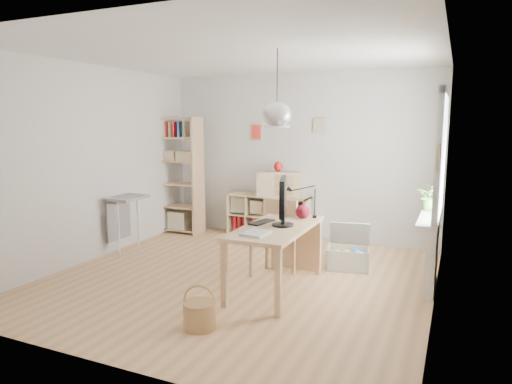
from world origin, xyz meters
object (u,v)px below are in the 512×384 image
at_px(tall_bookshelf, 179,170).
at_px(drawer_chest, 278,184).
at_px(cube_shelf, 268,219).
at_px(storage_chest, 349,254).
at_px(desk, 276,234).
at_px(chair, 275,233).
at_px(monitor, 283,199).

xyz_separation_m(tall_bookshelf, drawer_chest, (1.77, 0.24, -0.17)).
bearing_deg(drawer_chest, cube_shelf, 149.21).
relative_size(storage_chest, drawer_chest, 0.99).
relative_size(desk, cube_shelf, 1.07).
bearing_deg(cube_shelf, storage_chest, -34.08).
distance_m(cube_shelf, chair, 1.92).
height_order(cube_shelf, chair, chair).
height_order(chair, drawer_chest, drawer_chest).
height_order(cube_shelf, drawer_chest, drawer_chest).
xyz_separation_m(desk, drawer_chest, (-0.82, 2.19, 0.26)).
xyz_separation_m(tall_bookshelf, storage_chest, (3.18, -0.81, -0.90)).
distance_m(storage_chest, monitor, 1.50).
distance_m(desk, monitor, 0.41).
xyz_separation_m(cube_shelf, tall_bookshelf, (-1.56, -0.28, 0.79)).
relative_size(desk, chair, 1.59).
bearing_deg(tall_bookshelf, cube_shelf, 10.19).
xyz_separation_m(desk, tall_bookshelf, (-2.59, 1.95, 0.43)).
bearing_deg(chair, desk, -60.22).
bearing_deg(drawer_chest, tall_bookshelf, 168.47).
distance_m(monitor, drawer_chest, 2.33).
relative_size(tall_bookshelf, storage_chest, 2.90).
distance_m(storage_chest, drawer_chest, 1.91).
bearing_deg(tall_bookshelf, monitor, -35.72).
xyz_separation_m(storage_chest, monitor, (-0.53, -1.09, 0.87)).
relative_size(tall_bookshelf, chair, 2.12).
relative_size(cube_shelf, tall_bookshelf, 0.70).
relative_size(desk, drawer_chest, 2.16).
xyz_separation_m(cube_shelf, drawer_chest, (0.20, -0.04, 0.62)).
height_order(desk, storage_chest, desk).
bearing_deg(monitor, chair, 102.34).
xyz_separation_m(cube_shelf, chair, (0.81, -1.72, 0.24)).
bearing_deg(desk, monitor, 34.47).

